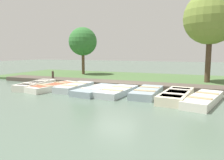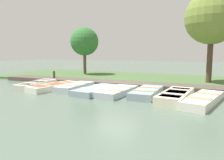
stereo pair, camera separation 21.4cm
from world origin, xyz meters
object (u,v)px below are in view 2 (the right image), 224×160
object	(u,v)px
rowboat_0	(37,85)
mooring_post_near	(54,76)
rowboat_1	(54,86)
rowboat_4	(117,91)
park_tree_far_left	(84,42)
park_tree_left	(212,18)
rowboat_5	(147,92)
rowboat_3	(96,90)
rowboat_2	(75,87)
rowboat_6	(176,96)
rowboat_7	(203,100)

from	to	relation	value
rowboat_0	mooring_post_near	distance (m)	2.85
rowboat_1	rowboat_4	xyz separation A→B (m)	(-0.07, 4.00, -0.01)
mooring_post_near	rowboat_0	bearing A→B (deg)	16.58
mooring_post_near	park_tree_far_left	xyz separation A→B (m)	(-4.51, -0.02, 2.71)
park_tree_far_left	park_tree_left	size ratio (longest dim) A/B	0.72
rowboat_4	rowboat_5	distance (m)	1.54
rowboat_3	park_tree_left	distance (m)	8.98
rowboat_5	park_tree_left	distance (m)	7.37
mooring_post_near	park_tree_far_left	bearing A→B (deg)	-179.78
rowboat_2	rowboat_3	world-z (taller)	rowboat_2
rowboat_2	rowboat_6	size ratio (longest dim) A/B	0.84
rowboat_2	rowboat_3	xyz separation A→B (m)	(0.34, 1.58, -0.02)
rowboat_5	rowboat_7	size ratio (longest dim) A/B	0.82
rowboat_1	mooring_post_near	distance (m)	3.50
rowboat_7	rowboat_2	bearing A→B (deg)	-82.49
rowboat_3	mooring_post_near	distance (m)	5.68
rowboat_3	park_tree_left	size ratio (longest dim) A/B	0.51
rowboat_1	rowboat_3	xyz separation A→B (m)	(0.00, 2.81, -0.01)
park_tree_far_left	park_tree_left	world-z (taller)	park_tree_left
rowboat_2	rowboat_4	xyz separation A→B (m)	(0.27, 2.76, -0.02)
rowboat_5	mooring_post_near	xyz separation A→B (m)	(-2.44, -7.68, 0.23)
rowboat_0	rowboat_6	bearing A→B (deg)	81.83
rowboat_6	park_tree_far_left	world-z (taller)	park_tree_far_left
rowboat_2	rowboat_7	bearing A→B (deg)	85.16
rowboat_4	mooring_post_near	distance (m)	6.72
rowboat_1	park_tree_far_left	size ratio (longest dim) A/B	0.77
rowboat_7	park_tree_left	bearing A→B (deg)	-168.98
rowboat_1	park_tree_far_left	distance (m)	8.13
rowboat_4	rowboat_5	xyz separation A→B (m)	(-0.24, 1.52, 0.02)
rowboat_1	rowboat_6	xyz separation A→B (m)	(0.13, 6.99, 0.03)
rowboat_4	rowboat_1	bearing A→B (deg)	-84.02
mooring_post_near	park_tree_left	world-z (taller)	park_tree_left
rowboat_4	rowboat_2	bearing A→B (deg)	-90.50
rowboat_1	rowboat_6	distance (m)	7.00
rowboat_5	park_tree_far_left	size ratio (longest dim) A/B	0.67
mooring_post_near	rowboat_6	bearing A→B (deg)	72.59
rowboat_4	rowboat_7	xyz separation A→B (m)	(0.41, 4.16, 0.01)
rowboat_0	rowboat_3	xyz separation A→B (m)	(0.02, 4.16, -0.04)
rowboat_4	rowboat_6	distance (m)	3.00
rowboat_0	rowboat_6	world-z (taller)	rowboat_6
rowboat_0	park_tree_left	bearing A→B (deg)	112.83
rowboat_0	rowboat_1	distance (m)	1.35
rowboat_2	rowboat_4	bearing A→B (deg)	85.26
rowboat_0	rowboat_2	world-z (taller)	rowboat_0
rowboat_0	mooring_post_near	size ratio (longest dim) A/B	3.84
rowboat_2	rowboat_7	size ratio (longest dim) A/B	0.78
rowboat_0	mooring_post_near	bearing A→B (deg)	-170.57
park_tree_left	park_tree_far_left	bearing A→B (deg)	-98.72
rowboat_6	park_tree_far_left	size ratio (longest dim) A/B	0.76
rowboat_5	rowboat_7	distance (m)	2.72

